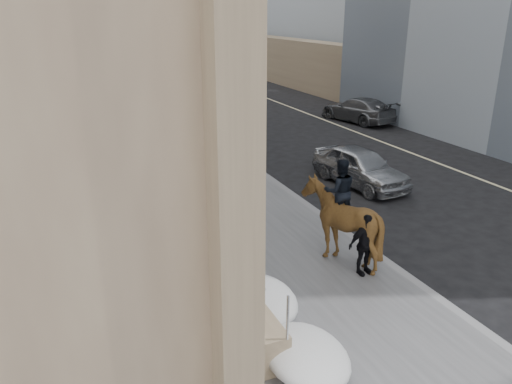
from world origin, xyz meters
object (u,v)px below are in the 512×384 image
car_grey (358,110)px  car_silver (360,166)px  mounted_horse_left (207,223)px  pedestrian (365,244)px  mounted_horse_right (340,219)px

car_grey → car_silver: bearing=45.7°
mounted_horse_left → pedestrian: 4.10m
pedestrian → mounted_horse_right: bearing=98.3°
car_silver → car_grey: (6.50, 9.95, -0.01)m
mounted_horse_right → car_grey: mounted_horse_right is taller
pedestrian → car_grey: (10.47, 16.04, -0.19)m
mounted_horse_left → mounted_horse_right: 3.50m
mounted_horse_right → pedestrian: size_ratio=1.72×
mounted_horse_right → car_grey: (10.66, 15.17, -0.57)m
mounted_horse_left → pedestrian: (3.34, -2.37, -0.18)m
car_grey → mounted_horse_left: bearing=33.6°
mounted_horse_left → pedestrian: bearing=151.3°
pedestrian → mounted_horse_left: bearing=140.7°
car_grey → pedestrian: bearing=45.7°
car_silver → mounted_horse_right: bearing=-135.8°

